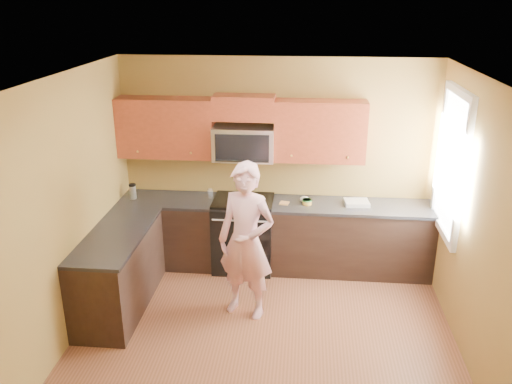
# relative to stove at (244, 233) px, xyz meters

# --- Properties ---
(floor) EXTENTS (4.00, 4.00, 0.00)m
(floor) POSITION_rel_stove_xyz_m (0.40, -1.68, -0.47)
(floor) COLOR brown
(floor) RESTS_ON ground
(ceiling) EXTENTS (4.00, 4.00, 0.00)m
(ceiling) POSITION_rel_stove_xyz_m (0.40, -1.68, 2.23)
(ceiling) COLOR white
(ceiling) RESTS_ON ground
(wall_back) EXTENTS (4.00, 0.00, 4.00)m
(wall_back) POSITION_rel_stove_xyz_m (0.40, 0.32, 0.88)
(wall_back) COLOR olive
(wall_back) RESTS_ON ground
(wall_front) EXTENTS (4.00, 0.00, 4.00)m
(wall_front) POSITION_rel_stove_xyz_m (0.40, -3.67, 0.88)
(wall_front) COLOR olive
(wall_front) RESTS_ON ground
(wall_left) EXTENTS (0.00, 4.00, 4.00)m
(wall_left) POSITION_rel_stove_xyz_m (-1.60, -1.68, 0.88)
(wall_left) COLOR olive
(wall_left) RESTS_ON ground
(wall_right) EXTENTS (0.00, 4.00, 4.00)m
(wall_right) POSITION_rel_stove_xyz_m (2.40, -1.68, 0.88)
(wall_right) COLOR olive
(wall_right) RESTS_ON ground
(cabinet_back_run) EXTENTS (4.00, 0.60, 0.88)m
(cabinet_back_run) POSITION_rel_stove_xyz_m (0.40, 0.02, -0.03)
(cabinet_back_run) COLOR black
(cabinet_back_run) RESTS_ON floor
(cabinet_left_run) EXTENTS (0.60, 1.60, 0.88)m
(cabinet_left_run) POSITION_rel_stove_xyz_m (-1.30, -1.08, -0.03)
(cabinet_left_run) COLOR black
(cabinet_left_run) RESTS_ON floor
(countertop_back) EXTENTS (4.00, 0.62, 0.04)m
(countertop_back) POSITION_rel_stove_xyz_m (0.40, 0.01, 0.43)
(countertop_back) COLOR black
(countertop_back) RESTS_ON cabinet_back_run
(countertop_left) EXTENTS (0.62, 1.60, 0.04)m
(countertop_left) POSITION_rel_stove_xyz_m (-1.29, -1.08, 0.43)
(countertop_left) COLOR black
(countertop_left) RESTS_ON cabinet_left_run
(stove) EXTENTS (0.76, 0.65, 0.95)m
(stove) POSITION_rel_stove_xyz_m (0.00, 0.00, 0.00)
(stove) COLOR black
(stove) RESTS_ON floor
(microwave) EXTENTS (0.76, 0.40, 0.42)m
(microwave) POSITION_rel_stove_xyz_m (0.00, 0.12, 0.97)
(microwave) COLOR silver
(microwave) RESTS_ON wall_back
(upper_cab_left) EXTENTS (1.22, 0.33, 0.75)m
(upper_cab_left) POSITION_rel_stove_xyz_m (-0.99, 0.16, 0.97)
(upper_cab_left) COLOR maroon
(upper_cab_left) RESTS_ON wall_back
(upper_cab_right) EXTENTS (1.12, 0.33, 0.75)m
(upper_cab_right) POSITION_rel_stove_xyz_m (0.94, 0.16, 0.97)
(upper_cab_right) COLOR maroon
(upper_cab_right) RESTS_ON wall_back
(upper_cab_over_mw) EXTENTS (0.76, 0.33, 0.30)m
(upper_cab_over_mw) POSITION_rel_stove_xyz_m (0.00, 0.16, 1.62)
(upper_cab_over_mw) COLOR maroon
(upper_cab_over_mw) RESTS_ON wall_back
(window) EXTENTS (0.06, 1.06, 1.66)m
(window) POSITION_rel_stove_xyz_m (2.38, -0.48, 1.17)
(window) COLOR white
(window) RESTS_ON wall_right
(woman) EXTENTS (0.75, 0.61, 1.77)m
(woman) POSITION_rel_stove_xyz_m (0.16, -1.08, 0.41)
(woman) COLOR pink
(woman) RESTS_ON floor
(frying_pan) EXTENTS (0.34, 0.52, 0.06)m
(frying_pan) POSITION_rel_stove_xyz_m (-0.02, -0.26, 0.47)
(frying_pan) COLOR black
(frying_pan) RESTS_ON stove
(butter_tub) EXTENTS (0.15, 0.15, 0.09)m
(butter_tub) POSITION_rel_stove_xyz_m (0.81, -0.01, 0.45)
(butter_tub) COLOR yellow
(butter_tub) RESTS_ON countertop_back
(toast_slice) EXTENTS (0.13, 0.13, 0.01)m
(toast_slice) POSITION_rel_stove_xyz_m (0.53, -0.02, 0.45)
(toast_slice) COLOR #B27F47
(toast_slice) RESTS_ON countertop_back
(napkin_a) EXTENTS (0.13, 0.14, 0.06)m
(napkin_a) POSITION_rel_stove_xyz_m (0.21, -0.05, 0.48)
(napkin_a) COLOR silver
(napkin_a) RESTS_ON countertop_back
(napkin_b) EXTENTS (0.15, 0.16, 0.07)m
(napkin_b) POSITION_rel_stove_xyz_m (0.78, 0.08, 0.48)
(napkin_b) COLOR silver
(napkin_b) RESTS_ON countertop_back
(dish_towel) EXTENTS (0.32, 0.26, 0.05)m
(dish_towel) POSITION_rel_stove_xyz_m (1.43, 0.04, 0.47)
(dish_towel) COLOR white
(dish_towel) RESTS_ON countertop_back
(travel_mug) EXTENTS (0.10, 0.10, 0.20)m
(travel_mug) POSITION_rel_stove_xyz_m (-1.43, -0.02, 0.45)
(travel_mug) COLOR silver
(travel_mug) RESTS_ON countertop_back
(glass_c) EXTENTS (0.09, 0.09, 0.12)m
(glass_c) POSITION_rel_stove_xyz_m (-0.44, 0.09, 0.51)
(glass_c) COLOR silver
(glass_c) RESTS_ON countertop_back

